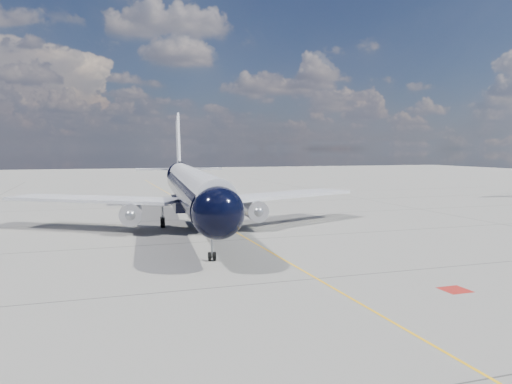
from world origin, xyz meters
TOP-DOWN VIEW (x-y plane):
  - ground at (0.00, 30.00)m, footprint 320.00×320.00m
  - taxiway_centerline at (0.00, 25.00)m, footprint 0.16×160.00m
  - red_marking at (6.80, -10.00)m, footprint 1.60×1.60m
  - main_airliner at (-3.54, 19.59)m, footprint 39.09×47.81m

SIDE VIEW (x-z plane):
  - ground at x=0.00m, z-range 0.00..0.00m
  - taxiway_centerline at x=0.00m, z-range 0.00..0.01m
  - red_marking at x=6.80m, z-range 0.00..0.01m
  - main_airliner at x=-3.54m, z-range -2.62..11.19m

